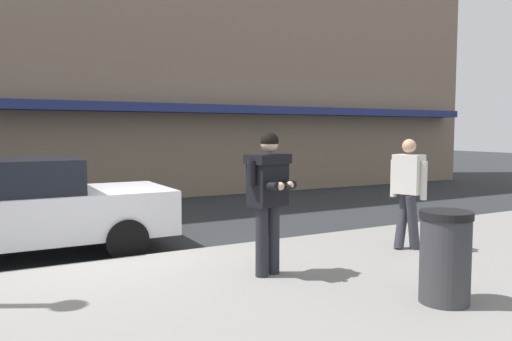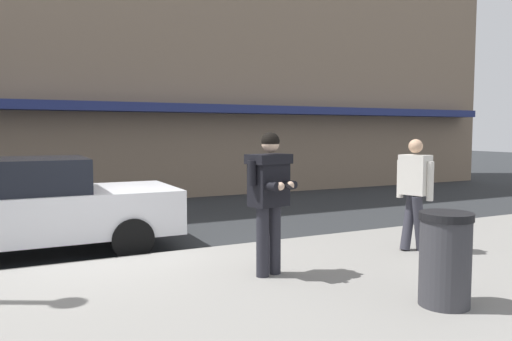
# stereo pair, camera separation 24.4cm
# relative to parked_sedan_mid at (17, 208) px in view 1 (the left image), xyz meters

# --- Properties ---
(ground_plane) EXTENTS (80.00, 80.00, 0.00)m
(ground_plane) POSITION_rel_parked_sedan_mid_xyz_m (1.20, -0.96, -0.79)
(ground_plane) COLOR #2B2D30
(sidewalk) EXTENTS (32.00, 5.30, 0.14)m
(sidewalk) POSITION_rel_parked_sedan_mid_xyz_m (2.20, -3.81, -0.72)
(sidewalk) COLOR gray
(sidewalk) RESTS_ON ground
(curb_paint_line) EXTENTS (28.00, 0.12, 0.01)m
(curb_paint_line) POSITION_rel_parked_sedan_mid_xyz_m (2.20, -0.91, -0.79)
(curb_paint_line) COLOR silver
(curb_paint_line) RESTS_ON ground
(parked_sedan_mid) EXTENTS (4.51, 1.94, 1.54)m
(parked_sedan_mid) POSITION_rel_parked_sedan_mid_xyz_m (0.00, 0.00, 0.00)
(parked_sedan_mid) COLOR silver
(parked_sedan_mid) RESTS_ON ground
(man_texting_on_phone) EXTENTS (0.63, 0.64, 1.81)m
(man_texting_on_phone) POSITION_rel_parked_sedan_mid_xyz_m (2.70, -2.93, 0.46)
(man_texting_on_phone) COLOR #23232B
(man_texting_on_phone) RESTS_ON sidewalk
(pedestrian_in_light_coat) EXTENTS (0.40, 0.58, 1.70)m
(pedestrian_in_light_coat) POSITION_rel_parked_sedan_mid_xyz_m (5.28, -2.74, 0.32)
(pedestrian_in_light_coat) COLOR #33333D
(pedestrian_in_light_coat) RESTS_ON sidewalk
(trash_bin) EXTENTS (0.55, 0.55, 0.98)m
(trash_bin) POSITION_rel_parked_sedan_mid_xyz_m (3.84, -4.70, -0.16)
(trash_bin) COLOR #38383D
(trash_bin) RESTS_ON sidewalk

